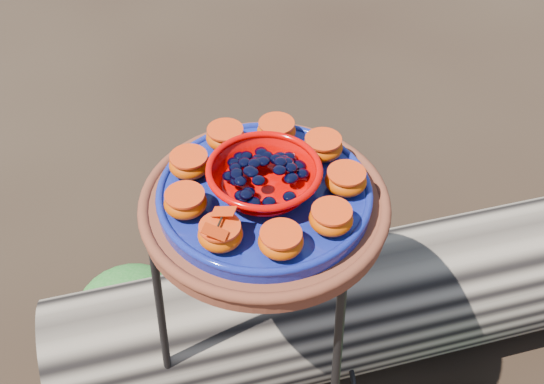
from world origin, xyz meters
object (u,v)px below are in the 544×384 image
(plant_stand, at_px, (266,332))
(driftwood_log, at_px, (415,290))
(red_bowl, at_px, (264,179))
(cobalt_plate, at_px, (264,195))
(terracotta_saucer, at_px, (265,207))

(plant_stand, distance_m, driftwood_log, 0.49)
(plant_stand, relative_size, red_bowl, 3.94)
(plant_stand, xyz_separation_m, cobalt_plate, (0.00, 0.00, 0.40))
(terracotta_saucer, xyz_separation_m, cobalt_plate, (0.00, 0.00, 0.03))
(cobalt_plate, relative_size, red_bowl, 2.00)
(red_bowl, bearing_deg, plant_stand, 0.00)
(red_bowl, bearing_deg, driftwood_log, 55.24)
(driftwood_log, bearing_deg, plant_stand, -124.76)
(plant_stand, bearing_deg, red_bowl, 0.00)
(cobalt_plate, xyz_separation_m, red_bowl, (0.00, 0.00, 0.04))
(plant_stand, bearing_deg, cobalt_plate, 0.00)
(cobalt_plate, xyz_separation_m, driftwood_log, (0.26, 0.37, -0.58))
(red_bowl, bearing_deg, cobalt_plate, 0.00)
(driftwood_log, bearing_deg, cobalt_plate, -124.76)
(cobalt_plate, bearing_deg, red_bowl, 0.00)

